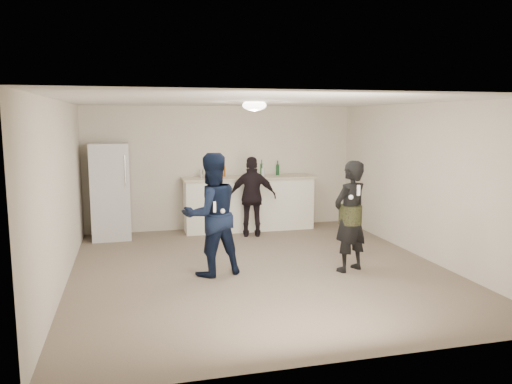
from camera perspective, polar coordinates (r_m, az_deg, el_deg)
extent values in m
plane|color=#6B5B4C|center=(7.62, 0.38, -8.80)|extent=(6.00, 6.00, 0.00)
plane|color=silver|center=(7.29, 0.40, 10.33)|extent=(6.00, 6.00, 0.00)
plane|color=beige|center=(10.26, -3.87, 2.78)|extent=(6.00, 0.00, 6.00)
plane|color=beige|center=(4.56, 10.03, -4.49)|extent=(6.00, 0.00, 6.00)
plane|color=beige|center=(7.17, -21.38, -0.24)|extent=(0.00, 6.00, 6.00)
plane|color=beige|center=(8.47, 18.69, 1.15)|extent=(0.00, 6.00, 6.00)
cube|color=white|center=(10.14, -0.81, -1.41)|extent=(2.60, 0.56, 1.05)
cube|color=beige|center=(10.06, -0.82, 1.65)|extent=(2.68, 0.64, 0.04)
cube|color=silver|center=(9.75, -16.27, 0.08)|extent=(0.70, 0.70, 1.80)
cylinder|color=silver|center=(9.32, -14.72, 2.26)|extent=(0.02, 0.02, 0.60)
ellipsoid|color=white|center=(7.58, -0.19, 9.88)|extent=(0.36, 0.36, 0.16)
cylinder|color=silver|center=(9.93, -6.27, 2.12)|extent=(0.08, 0.08, 0.17)
imported|color=#0D1B39|center=(7.19, -5.13, -2.59)|extent=(1.00, 0.86, 1.78)
imported|color=black|center=(7.48, 10.71, -2.75)|extent=(0.71, 0.60, 1.65)
cylinder|color=#343A1A|center=(7.48, 10.72, -2.57)|extent=(0.34, 0.34, 0.28)
imported|color=black|center=(9.54, -0.39, -0.55)|extent=(0.96, 0.58, 1.54)
cube|color=silver|center=(6.89, -4.77, -1.70)|extent=(0.04, 0.04, 0.15)
sphere|color=silver|center=(6.95, -3.83, -2.18)|extent=(0.07, 0.07, 0.07)
cube|color=white|center=(7.19, 11.64, 0.20)|extent=(0.04, 0.04, 0.15)
sphere|color=white|center=(7.19, 10.80, -0.59)|extent=(0.07, 0.07, 0.07)
cylinder|color=#12401F|center=(10.33, 2.49, 2.56)|extent=(0.07, 0.07, 0.22)
cylinder|color=#164E1B|center=(10.16, 0.65, 2.55)|extent=(0.06, 0.06, 0.25)
cylinder|color=silver|center=(10.04, 0.81, 2.25)|extent=(0.07, 0.07, 0.17)
cylinder|color=#995816|center=(10.05, -5.35, 2.40)|extent=(0.07, 0.07, 0.24)
cylinder|color=brown|center=(10.10, -3.73, 2.39)|extent=(0.08, 0.08, 0.22)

